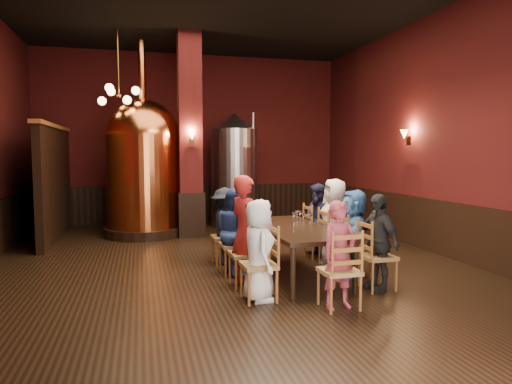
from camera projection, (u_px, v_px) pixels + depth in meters
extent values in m
plane|color=black|center=(227.00, 264.00, 7.69)|extent=(10.00, 10.00, 0.00)
cube|color=#49110F|center=(193.00, 139.00, 12.33)|extent=(8.00, 0.02, 4.50)
cube|color=#49110F|center=(383.00, 88.00, 2.67)|extent=(8.00, 0.02, 4.50)
cube|color=#49110F|center=(438.00, 133.00, 8.48)|extent=(0.02, 10.00, 4.50)
cube|color=black|center=(433.00, 226.00, 8.62)|extent=(0.08, 9.90, 1.00)
cube|color=black|center=(193.00, 203.00, 12.44)|extent=(7.90, 0.08, 1.00)
cube|color=#49110F|center=(190.00, 136.00, 10.13)|extent=(0.58, 0.58, 4.50)
cube|color=black|center=(55.00, 184.00, 9.89)|extent=(0.22, 3.50, 2.40)
cube|color=black|center=(293.00, 229.00, 6.95)|extent=(1.08, 2.43, 0.06)
cylinder|color=black|center=(293.00, 274.00, 5.76)|extent=(0.07, 0.07, 0.69)
cylinder|color=black|center=(355.00, 269.00, 6.01)|extent=(0.07, 0.07, 0.69)
cylinder|color=black|center=(246.00, 241.00, 7.95)|extent=(0.07, 0.07, 0.69)
cylinder|color=black|center=(294.00, 238.00, 8.19)|extent=(0.07, 0.07, 0.69)
imported|color=white|center=(259.00, 250.00, 5.76)|extent=(0.42, 0.64, 1.29)
imported|color=maroon|center=(245.00, 231.00, 6.39)|extent=(0.54, 0.66, 1.57)
imported|color=navy|center=(234.00, 231.00, 7.03)|extent=(0.48, 0.71, 1.33)
imported|color=black|center=(225.00, 226.00, 7.67)|extent=(0.59, 0.89, 1.29)
imported|color=black|center=(378.00, 242.00, 6.23)|extent=(0.46, 0.82, 1.32)
imported|color=#34619C|center=(354.00, 233.00, 6.87)|extent=(0.77, 1.29, 1.33)
imported|color=beige|center=(335.00, 223.00, 7.50)|extent=(0.49, 0.73, 1.45)
imported|color=#1A1A34|center=(318.00, 221.00, 8.14)|extent=(0.44, 0.70, 1.33)
imported|color=#983240|center=(340.00, 255.00, 5.47)|extent=(0.53, 0.40, 1.30)
cylinder|color=black|center=(145.00, 230.00, 10.46)|extent=(1.85, 1.85, 0.21)
cylinder|color=#D26530|center=(144.00, 181.00, 10.36)|extent=(1.93, 1.93, 2.05)
sphere|color=#D26530|center=(143.00, 136.00, 10.27)|extent=(1.64, 1.64, 1.64)
cylinder|color=#D26530|center=(142.00, 71.00, 10.15)|extent=(0.16, 0.16, 1.33)
cylinder|color=#B2B2B7|center=(234.00, 178.00, 11.63)|extent=(1.21, 1.21, 2.48)
cone|color=#B2B2B7|center=(234.00, 121.00, 11.51)|extent=(1.19, 1.19, 0.40)
cylinder|color=#B2B2B7|center=(253.00, 169.00, 11.33)|extent=(0.08, 0.08, 2.77)
cylinder|color=white|center=(263.00, 213.00, 7.84)|extent=(0.10, 0.10, 0.18)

